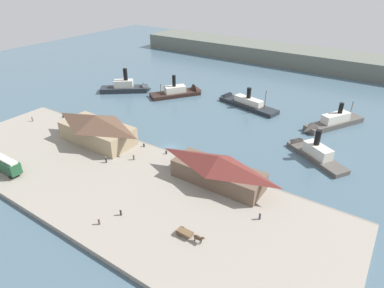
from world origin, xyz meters
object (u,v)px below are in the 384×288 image
(pedestrian_walking_east, at_px, (106,160))
(horse_cart, at_px, (189,234))
(mooring_post_center_west, at_px, (166,152))
(pedestrian_near_west_shed, at_px, (121,212))
(pedestrian_near_cart, at_px, (32,119))
(mooring_post_center_east, at_px, (63,116))
(ferry_moored_west, at_px, (129,88))
(ferry_moored_east, at_px, (311,151))
(pedestrian_near_east_shed, at_px, (260,216))
(ferry_mid_harbor, at_px, (329,123))
(ferry_departing_north, at_px, (182,92))
(pedestrian_at_waters_edge, at_px, (134,157))
(pedestrian_walking_west, at_px, (99,222))
(ferry_approaching_east, at_px, (241,102))
(mooring_post_east, at_px, (144,145))
(street_tram, at_px, (5,163))
(ferry_shed_east_terminal, at_px, (97,128))
(ferry_shed_customs_shed, at_px, (218,169))

(pedestrian_walking_east, bearing_deg, horse_cart, -16.99)
(mooring_post_center_west, bearing_deg, pedestrian_near_west_shed, -73.25)
(pedestrian_near_cart, bearing_deg, mooring_post_center_east, 51.02)
(ferry_moored_west, relative_size, ferry_moored_east, 1.00)
(pedestrian_near_east_shed, bearing_deg, ferry_mid_harbor, 89.37)
(ferry_departing_north, bearing_deg, pedestrian_at_waters_edge, -68.54)
(pedestrian_walking_west, distance_m, mooring_post_center_east, 57.42)
(ferry_departing_north, bearing_deg, ferry_moored_east, -18.91)
(pedestrian_near_cart, relative_size, ferry_mid_harbor, 0.07)
(pedestrian_walking_east, height_order, ferry_approaching_east, ferry_approaching_east)
(horse_cart, height_order, pedestrian_walking_east, horse_cart)
(pedestrian_near_west_shed, distance_m, pedestrian_near_cart, 59.74)
(horse_cart, xyz_separation_m, mooring_post_east, (-30.54, 22.03, -0.47))
(street_tram, xyz_separation_m, mooring_post_center_east, (-16.23, 28.72, -2.02))
(street_tram, relative_size, pedestrian_walking_east, 5.91)
(mooring_post_center_west, bearing_deg, pedestrian_walking_east, -130.02)
(ferry_departing_north, bearing_deg, mooring_post_east, -68.29)
(horse_cart, xyz_separation_m, ferry_departing_north, (-47.78, 65.32, -0.89))
(ferry_shed_east_terminal, distance_m, ferry_departing_north, 48.49)
(ferry_mid_harbor, height_order, ferry_moored_west, ferry_moored_west)
(ferry_shed_customs_shed, distance_m, street_tram, 52.32)
(ferry_shed_customs_shed, xyz_separation_m, street_tram, (-45.76, -25.34, -1.16))
(horse_cart, xyz_separation_m, pedestrian_near_cart, (-72.52, 14.63, -0.13))
(ferry_shed_east_terminal, height_order, ferry_approaching_east, ferry_shed_east_terminal)
(horse_cart, distance_m, pedestrian_walking_east, 34.60)
(pedestrian_at_waters_edge, relative_size, ferry_mid_harbor, 0.07)
(mooring_post_east, height_order, ferry_mid_harbor, ferry_mid_harbor)
(street_tram, height_order, mooring_post_center_west, street_tram)
(pedestrian_near_east_shed, bearing_deg, ferry_moored_east, 88.85)
(ferry_shed_east_terminal, distance_m, pedestrian_near_east_shed, 53.05)
(ferry_mid_harbor, distance_m, ferry_moored_west, 78.70)
(street_tram, distance_m, mooring_post_center_east, 33.05)
(pedestrian_walking_east, height_order, ferry_mid_harbor, ferry_mid_harbor)
(pedestrian_near_cart, height_order, ferry_approaching_east, ferry_approaching_east)
(mooring_post_east, bearing_deg, pedestrian_near_west_shed, -58.20)
(ferry_moored_west, bearing_deg, mooring_post_center_east, -86.85)
(pedestrian_near_east_shed, xyz_separation_m, mooring_post_center_west, (-31.77, 10.16, -0.32))
(mooring_post_center_west, bearing_deg, street_tram, -133.43)
(ferry_shed_customs_shed, distance_m, mooring_post_east, 26.40)
(mooring_post_center_west, bearing_deg, pedestrian_near_cart, -171.16)
(mooring_post_east, xyz_separation_m, ferry_mid_harbor, (40.11, 44.70, -0.13))
(ferry_departing_north, bearing_deg, pedestrian_walking_west, -66.89)
(ferry_shed_customs_shed, height_order, ferry_approaching_east, ferry_approaching_east)
(mooring_post_east, bearing_deg, ferry_mid_harbor, 48.10)
(pedestrian_walking_east, bearing_deg, mooring_post_east, 77.94)
(pedestrian_at_waters_edge, bearing_deg, mooring_post_center_west, 53.93)
(pedestrian_at_waters_edge, xyz_separation_m, ferry_moored_east, (37.69, 30.50, -0.52))
(pedestrian_walking_east, bearing_deg, ferry_approaching_east, 80.21)
(street_tram, relative_size, pedestrian_near_east_shed, 5.91)
(pedestrian_near_east_shed, relative_size, mooring_post_center_west, 1.89)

